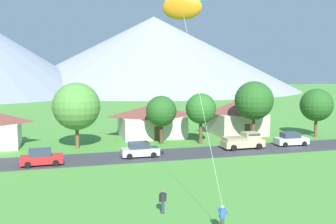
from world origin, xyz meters
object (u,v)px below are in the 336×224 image
(tree_far_right, at_px, (76,106))
(pickup_truck_sand_east_side, at_px, (244,141))
(watcher_person, at_px, (163,201))
(tree_right_of_center, at_px, (201,109))
(house_leftmost, at_px, (152,120))
(tree_near_left, at_px, (317,105))
(parked_car_silver_mid_east, at_px, (140,150))
(kite_flyer_with_kite, at_px, (183,11))
(house_left_center, at_px, (236,117))
(parked_car_red_mid_west, at_px, (41,158))
(parked_car_white_west_end, at_px, (291,139))
(tree_center, at_px, (161,111))
(tree_near_right, at_px, (254,101))

(tree_far_right, height_order, pickup_truck_sand_east_side, tree_far_right)
(pickup_truck_sand_east_side, xyz_separation_m, watcher_person, (-15.27, -18.41, -0.18))
(tree_right_of_center, bearing_deg, house_leftmost, 124.40)
(house_leftmost, xyz_separation_m, tree_right_of_center, (4.98, -7.27, 2.23))
(tree_near_left, relative_size, parked_car_silver_mid_east, 1.67)
(tree_near_left, bearing_deg, kite_flyer_with_kite, -141.42)
(house_left_center, relative_size, tree_far_right, 1.05)
(kite_flyer_with_kite, height_order, watcher_person, kite_flyer_with_kite)
(watcher_person, bearing_deg, parked_car_red_mid_west, 117.73)
(house_leftmost, relative_size, parked_car_white_west_end, 2.27)
(house_left_center, height_order, pickup_truck_sand_east_side, house_left_center)
(house_left_center, xyz_separation_m, parked_car_white_west_end, (2.60, -11.01, -1.72))
(tree_near_left, distance_m, tree_right_of_center, 18.05)
(watcher_person, bearing_deg, house_leftmost, 78.18)
(tree_right_of_center, xyz_separation_m, parked_car_silver_mid_east, (-9.44, -5.87, -3.80))
(tree_right_of_center, distance_m, parked_car_white_west_end, 12.23)
(parked_car_red_mid_west, xyz_separation_m, parked_car_silver_mid_east, (10.49, 0.98, 0.00))
(house_left_center, xyz_separation_m, tree_near_left, (9.93, -5.98, 2.08))
(tree_center, bearing_deg, tree_right_of_center, -14.08)
(house_leftmost, relative_size, tree_far_right, 1.17)
(tree_near_left, xyz_separation_m, tree_right_of_center, (-18.05, -0.52, -0.00))
(house_left_center, bearing_deg, tree_right_of_center, -141.33)
(tree_near_left, bearing_deg, parked_car_white_west_end, -145.55)
(tree_near_right, height_order, kite_flyer_with_kite, kite_flyer_with_kite)
(tree_right_of_center, xyz_separation_m, pickup_truck_sand_east_side, (3.92, -4.75, -3.61))
(tree_right_of_center, xyz_separation_m, kite_flyer_with_kite, (-9.37, -21.35, 9.39))
(house_leftmost, xyz_separation_m, parked_car_white_west_end, (15.70, -11.79, -1.57))
(house_leftmost, distance_m, tree_far_right, 12.87)
(tree_far_right, height_order, watcher_person, tree_far_right)
(tree_near_right, bearing_deg, watcher_person, -129.44)
(tree_near_right, relative_size, parked_car_red_mid_west, 1.94)
(tree_far_right, xyz_separation_m, kite_flyer_with_kite, (6.57, -22.50, 8.75))
(parked_car_red_mid_west, distance_m, parked_car_silver_mid_east, 10.53)
(house_leftmost, bearing_deg, parked_car_white_west_end, -36.91)
(tree_right_of_center, bearing_deg, tree_near_left, 1.64)
(house_leftmost, height_order, parked_car_silver_mid_east, house_leftmost)
(tree_right_of_center, height_order, kite_flyer_with_kite, kite_flyer_with_kite)
(tree_near_right, xyz_separation_m, watcher_person, (-19.06, -23.16, -4.69))
(tree_far_right, bearing_deg, tree_near_right, -2.77)
(watcher_person, bearing_deg, pickup_truck_sand_east_side, 50.33)
(parked_car_white_west_end, xyz_separation_m, parked_car_silver_mid_east, (-20.15, -1.35, 0.00))
(pickup_truck_sand_east_side, distance_m, watcher_person, 23.92)
(parked_car_silver_mid_east, bearing_deg, tree_near_left, 13.07)
(house_leftmost, height_order, tree_center, tree_center)
(parked_car_white_west_end, height_order, watcher_person, parked_car_white_west_end)
(tree_near_left, xyz_separation_m, parked_car_silver_mid_east, (-27.49, -6.38, -3.80))
(house_left_center, xyz_separation_m, pickup_truck_sand_east_side, (-4.20, -11.25, -1.53))
(tree_right_of_center, relative_size, parked_car_silver_mid_east, 1.59)
(tree_far_right, distance_m, parked_car_red_mid_west, 9.98)
(house_left_center, height_order, parked_car_silver_mid_east, house_left_center)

